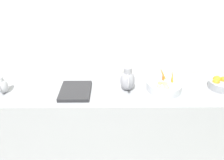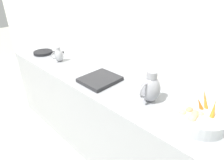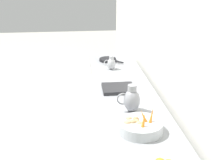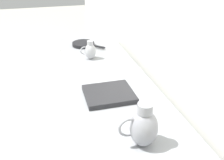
{
  "view_description": "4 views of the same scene",
  "coord_description": "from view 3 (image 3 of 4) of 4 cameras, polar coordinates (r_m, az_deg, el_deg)",
  "views": [
    {
      "loc": [
        0.27,
        0.41,
        2.05
      ],
      "look_at": [
        -1.4,
        0.42,
        1.05
      ],
      "focal_mm": 33.34,
      "sensor_mm": 36.0,
      "label": 1
    },
    {
      "loc": [
        -0.42,
        1.22,
        1.7
      ],
      "look_at": [
        -1.34,
        0.32,
        1.03
      ],
      "focal_mm": 29.79,
      "sensor_mm": 36.0,
      "label": 2
    },
    {
      "loc": [
        -1.04,
        3.02,
        2.09
      ],
      "look_at": [
        -1.37,
        0.22,
        1.06
      ],
      "focal_mm": 48.42,
      "sensor_mm": 36.0,
      "label": 3
    },
    {
      "loc": [
        -1.08,
        1.52,
        1.8
      ],
      "look_at": [
        -1.47,
        0.09,
        1.02
      ],
      "focal_mm": 39.99,
      "sensor_mm": 36.0,
      "label": 4
    }
  ],
  "objects": [
    {
      "name": "tile_wall_left",
      "position": [
        2.52,
        14.76,
        5.98
      ],
      "size": [
        0.1,
        8.61,
        3.0
      ],
      "primitive_type": "cube",
      "color": "white",
      "rests_on": "ground_plane"
    },
    {
      "name": "prep_counter",
      "position": [
        3.27,
        2.82,
        -10.2
      ],
      "size": [
        0.63,
        3.16,
        0.88
      ],
      "primitive_type": "cube",
      "color": "gray",
      "rests_on": "ground_plane"
    },
    {
      "name": "vegetable_colander",
      "position": [
        2.42,
        5.36,
        -8.72
      ],
      "size": [
        0.36,
        0.36,
        0.2
      ],
      "color": "#ADAFB5",
      "rests_on": "prep_counter"
    },
    {
      "name": "metal_pitcher_tall",
      "position": [
        2.72,
        3.72,
        -3.71
      ],
      "size": [
        0.21,
        0.15,
        0.25
      ],
      "color": "gray",
      "rests_on": "prep_counter"
    },
    {
      "name": "metal_pitcher_short",
      "position": [
        3.87,
        -0.15,
        3.17
      ],
      "size": [
        0.15,
        0.11,
        0.18
      ],
      "color": "#A3A3A8",
      "rests_on": "prep_counter"
    },
    {
      "name": "counter_sink_basin",
      "position": [
        3.22,
        1.2,
        -1.58
      ],
      "size": [
        0.34,
        0.3,
        0.04
      ],
      "primitive_type": "cube",
      "color": "#232326",
      "rests_on": "prep_counter"
    },
    {
      "name": "skillet_on_counter",
      "position": [
        4.25,
        -0.75,
        3.85
      ],
      "size": [
        0.32,
        0.32,
        0.03
      ],
      "color": "black",
      "rests_on": "prep_counter"
    }
  ]
}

